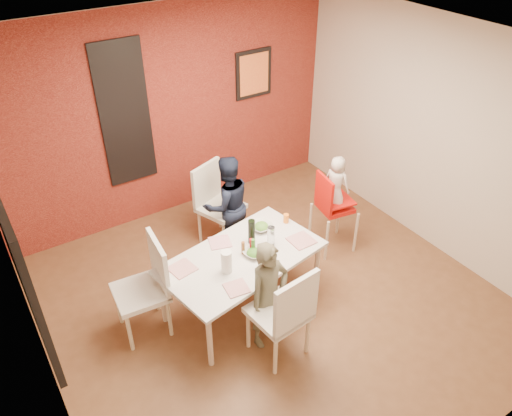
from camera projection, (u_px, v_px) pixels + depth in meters
ground at (271, 300)px, 5.45m from camera, size 4.50×4.50×0.00m
ceiling at (277, 54)px, 3.92m from camera, size 4.50×4.50×0.02m
wall_back at (171, 114)px, 6.24m from camera, size 4.50×0.02×2.70m
wall_front at (477, 362)px, 3.13m from camera, size 4.50×0.02×2.70m
wall_left at (23, 288)px, 3.68m from camera, size 0.02×4.50×2.70m
wall_right at (435, 138)px, 5.69m from camera, size 0.02×4.50×2.70m
brick_accent_wall at (172, 115)px, 6.23m from camera, size 4.50×0.02×2.70m
picture_window_frame at (14, 251)px, 3.72m from camera, size 0.05×1.70×1.30m
picture_window_pane at (16, 250)px, 3.72m from camera, size 0.02×1.55×1.15m
glassblock_strip at (125, 115)px, 5.86m from camera, size 0.55×0.03×1.70m
glassblock_surround at (125, 115)px, 5.86m from camera, size 0.60×0.03×1.76m
art_print_frame at (254, 74)px, 6.58m from camera, size 0.54×0.03×0.64m
art_print_canvas at (254, 74)px, 6.57m from camera, size 0.44×0.01×0.54m
dining_table at (242, 261)px, 5.05m from camera, size 1.76×1.18×0.68m
chair_near at (286, 312)px, 4.51m from camera, size 0.54×0.54×1.06m
chair_far at (215, 200)px, 6.06m from camera, size 0.61×0.61×1.02m
chair_left at (148, 283)px, 4.82m from camera, size 0.53×0.53×1.06m
high_chair at (332, 205)px, 5.87m from camera, size 0.50×0.50×1.04m
child_near at (269, 295)px, 4.68m from camera, size 0.45×0.32×1.18m
child_far at (227, 205)px, 5.87m from camera, size 0.64×0.51×1.25m
toddler at (336, 182)px, 5.70m from camera, size 0.30×0.37×0.64m
plate_near_left at (237, 288)px, 4.63m from camera, size 0.23×0.23×0.01m
plate_far_mid at (220, 242)px, 5.19m from camera, size 0.27×0.27×0.01m
plate_near_right at (301, 240)px, 5.21m from camera, size 0.24×0.24×0.01m
plate_far_left at (182, 268)px, 4.85m from camera, size 0.26×0.26×0.01m
salad_bowl_a at (254, 253)px, 5.02m from camera, size 0.25×0.25×0.05m
salad_bowl_b at (261, 226)px, 5.38m from camera, size 0.26×0.26×0.06m
wine_bottle at (252, 232)px, 5.12m from camera, size 0.07×0.07×0.28m
wine_glass_a at (265, 258)px, 4.82m from camera, size 0.08×0.08×0.22m
wine_glass_b at (271, 236)px, 5.11m from camera, size 0.08×0.08×0.22m
paper_towel_roll at (227, 262)px, 4.76m from camera, size 0.11×0.11×0.24m
condiment_red at (251, 244)px, 5.06m from camera, size 0.04×0.04×0.14m
condiment_green at (253, 246)px, 5.03m from camera, size 0.04×0.04×0.15m
condiment_brown at (243, 248)px, 5.01m from camera, size 0.04×0.04×0.14m
sippy_cup at (286, 218)px, 5.46m from camera, size 0.06×0.06×0.10m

